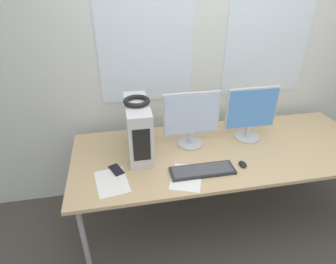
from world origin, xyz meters
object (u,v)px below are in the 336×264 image
(pc_tower, at_px, (138,128))
(cell_phone, at_px, (116,170))
(mouse, at_px, (243,164))
(monitor_right_near, at_px, (251,113))
(monitor_main, at_px, (191,118))
(headphones, at_px, (137,101))
(keyboard, at_px, (202,171))

(pc_tower, relative_size, cell_phone, 3.24)
(pc_tower, bearing_deg, mouse, -24.70)
(monitor_right_near, bearing_deg, monitor_main, -179.43)
(headphones, xyz_separation_m, keyboard, (0.42, -0.36, -0.43))
(pc_tower, relative_size, mouse, 5.91)
(pc_tower, distance_m, mouse, 0.84)
(headphones, xyz_separation_m, monitor_main, (0.43, 0.02, -0.19))
(monitor_right_near, height_order, cell_phone, monitor_right_near)
(cell_phone, bearing_deg, monitor_right_near, -10.98)
(keyboard, bearing_deg, headphones, 139.76)
(pc_tower, bearing_deg, monitor_right_near, 1.72)
(headphones, height_order, monitor_right_near, monitor_right_near)
(mouse, relative_size, cell_phone, 0.55)
(keyboard, height_order, mouse, mouse)
(pc_tower, relative_size, monitor_right_near, 1.07)
(monitor_right_near, bearing_deg, keyboard, -143.69)
(keyboard, distance_m, cell_phone, 0.63)
(keyboard, height_order, cell_phone, keyboard)
(keyboard, xyz_separation_m, mouse, (0.32, 0.02, 0.00))
(pc_tower, bearing_deg, keyboard, -40.18)
(keyboard, bearing_deg, mouse, 2.74)
(headphones, relative_size, keyboard, 0.42)
(monitor_main, xyz_separation_m, keyboard, (-0.01, -0.38, -0.23))
(monitor_main, height_order, keyboard, monitor_main)
(monitor_main, bearing_deg, headphones, -177.02)
(keyboard, relative_size, cell_phone, 3.09)
(monitor_main, height_order, mouse, monitor_main)
(monitor_main, distance_m, monitor_right_near, 0.51)
(headphones, relative_size, mouse, 2.37)
(headphones, bearing_deg, monitor_main, 2.98)
(pc_tower, height_order, monitor_main, monitor_main)
(pc_tower, distance_m, monitor_right_near, 0.94)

